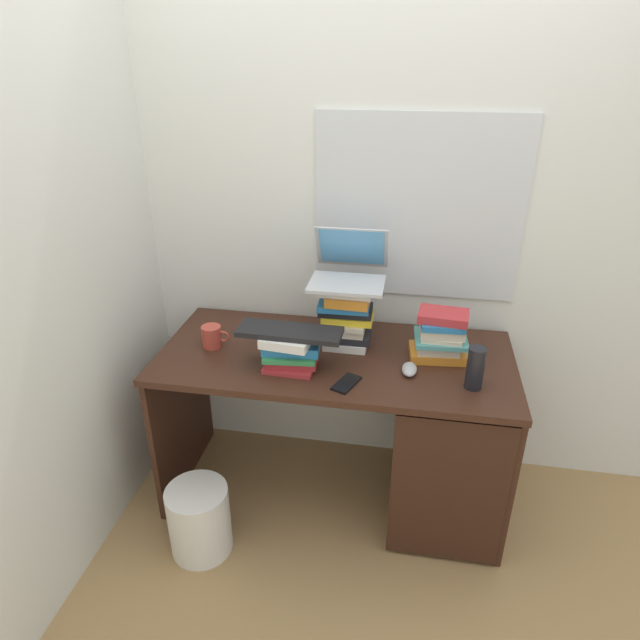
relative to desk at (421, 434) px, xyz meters
The scene contains 14 objects.
ground_plane 0.57m from the desk, behind, with size 6.00×6.00×0.00m, color #9E7A4C.
wall_back 1.05m from the desk, 132.73° to the left, with size 6.00×0.06×2.60m.
wall_left 1.62m from the desk, behind, with size 0.05×6.00×2.60m, color silver.
desk is the anchor object (origin of this frame).
book_stack_tall 0.62m from the desk, 161.77° to the left, with size 0.24×0.19×0.29m.
book_stack_keyboard_riser 0.71m from the desk, 169.98° to the right, with size 0.24×0.20×0.15m.
book_stack_side 0.46m from the desk, 59.88° to the left, with size 0.25×0.20×0.22m.
laptop 0.79m from the desk, 152.99° to the left, with size 0.31×0.33×0.21m.
keyboard 0.76m from the desk, 169.74° to the right, with size 0.42×0.14×0.02m, color black.
computer_mouse 0.38m from the desk, 135.75° to the right, with size 0.06×0.10×0.04m, color #A5A8AD.
mug 1.01m from the desk, behind, with size 0.12×0.09×0.10m.
water_bottle 0.49m from the desk, 37.47° to the right, with size 0.07×0.07×0.17m, color black.
cell_phone 0.51m from the desk, 147.62° to the right, with size 0.07×0.14×0.01m, color black.
wastebasket 1.02m from the desk, 155.64° to the right, with size 0.26×0.26×0.32m, color silver.
Camera 1 is at (0.29, -2.03, 1.95)m, focal length 30.99 mm.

